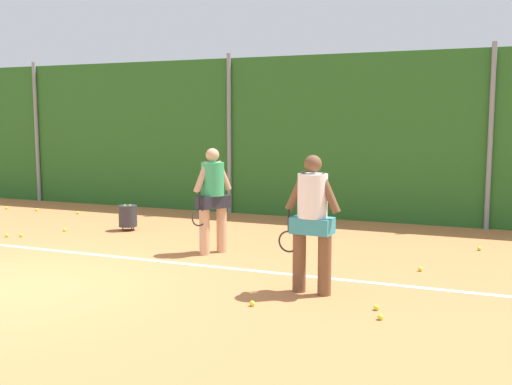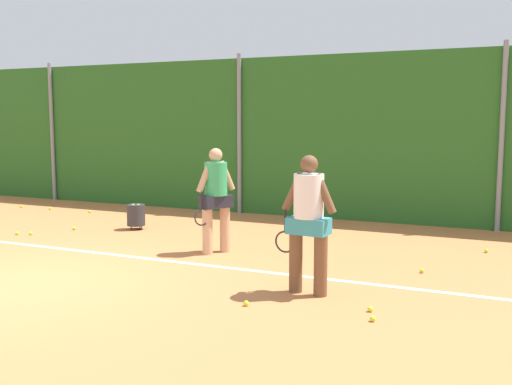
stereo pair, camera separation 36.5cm
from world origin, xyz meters
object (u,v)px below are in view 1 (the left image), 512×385
Objects in this scene: tennis_ball_4 at (21,235)px; tennis_ball_9 at (78,213)px; tennis_ball_0 at (7,235)px; tennis_ball_11 at (7,208)px; tennis_ball_10 at (420,269)px; tennis_ball_5 at (120,207)px; player_midcourt at (213,195)px; tennis_ball_3 at (376,307)px; tennis_ball_6 at (65,230)px; ball_hopper at (128,216)px; tennis_ball_7 at (479,249)px; tennis_ball_8 at (37,210)px; tennis_ball_1 at (252,303)px; player_foreground_near at (312,217)px; tennis_ball_2 at (380,317)px.

tennis_ball_9 is at bearing 106.35° from tennis_ball_4.
tennis_ball_0 and tennis_ball_11 have the same top height.
tennis_ball_0 is at bearing -177.86° from tennis_ball_10.
tennis_ball_5 is 2.77m from tennis_ball_11.
player_midcourt is 26.10× the size of tennis_ball_10.
tennis_ball_4 and tennis_ball_11 have the same top height.
player_midcourt is at bearing -19.86° from tennis_ball_11.
tennis_ball_3 is 7.06m from tennis_ball_6.
tennis_ball_5 is at bearing 67.79° from tennis_ball_9.
ball_hopper is 6.32m from tennis_ball_3.
player_midcourt is 26.10× the size of tennis_ball_11.
ball_hopper is 2.97m from tennis_ball_5.
tennis_ball_7 is (4.05, 1.85, -0.93)m from player_midcourt.
tennis_ball_10 is at bearing 1.43° from tennis_ball_4.
tennis_ball_6 and tennis_ball_8 have the same top height.
tennis_ball_3 is 1.00× the size of tennis_ball_10.
tennis_ball_1 is at bearing -164.30° from tennis_ball_3.
tennis_ball_5 is (-1.80, 2.35, -0.26)m from ball_hopper.
ball_hopper reaches higher than tennis_ball_11.
tennis_ball_8 is at bearing 159.41° from ball_hopper.
tennis_ball_6 is at bearing 63.07° from tennis_ball_4.
player_foreground_near is 26.48× the size of tennis_ball_10.
tennis_ball_2 is 1.00× the size of tennis_ball_10.
tennis_ball_11 is (-8.93, 4.02, -0.95)m from player_foreground_near.
tennis_ball_4 is (-6.95, 1.83, 0.00)m from tennis_ball_3.
player_foreground_near reaches higher than player_midcourt.
player_midcourt is 26.10× the size of tennis_ball_8.
tennis_ball_6 is at bearing -29.09° from tennis_ball_11.
ball_hopper is at bearing -52.48° from tennis_ball_5.
tennis_ball_2 and tennis_ball_6 have the same top height.
tennis_ball_5 and tennis_ball_9 have the same top height.
player_foreground_near is at bearing 157.06° from tennis_ball_3.
tennis_ball_10 is at bearing -24.79° from tennis_ball_5.
tennis_ball_0 is 1.00× the size of tennis_ball_6.
tennis_ball_4 and tennis_ball_6 have the same top height.
player_foreground_near reaches higher than tennis_ball_6.
player_midcourt is at bearing 125.16° from tennis_ball_1.
tennis_ball_2 is 1.00× the size of tennis_ball_6.
player_midcourt is 26.10× the size of tennis_ball_7.
tennis_ball_9 is at bearing -87.57° from player_midcourt.
player_midcourt is 4.55m from tennis_ball_7.
tennis_ball_2 and tennis_ball_7 have the same top height.
tennis_ball_5 is (-5.90, 5.89, 0.00)m from tennis_ball_1.
ball_hopper reaches higher than tennis_ball_3.
tennis_ball_8 is at bearing 122.69° from tennis_ball_0.
tennis_ball_0 is 8.48m from tennis_ball_7.
tennis_ball_1 and tennis_ball_5 have the same top height.
tennis_ball_11 is at bearing -176.68° from tennis_ball_8.
tennis_ball_4 is at bearing -57.97° from player_midcourt.
ball_hopper is 7.78× the size of tennis_ball_7.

